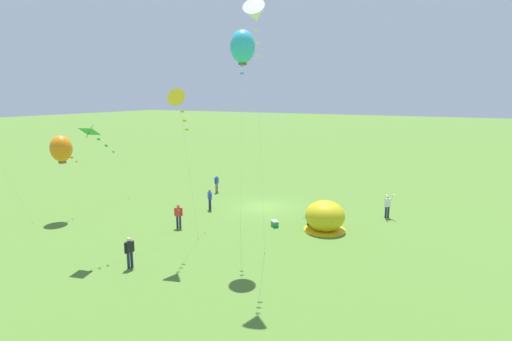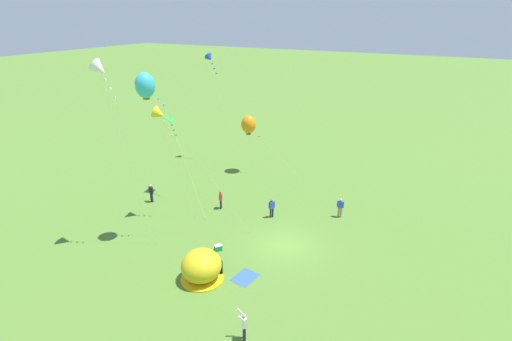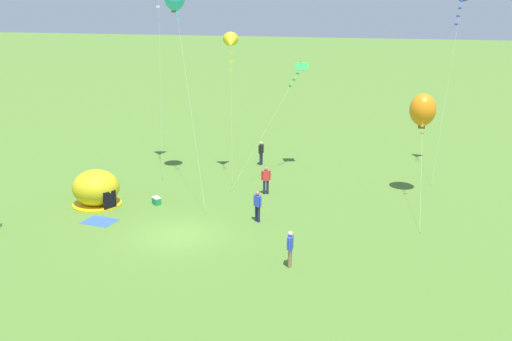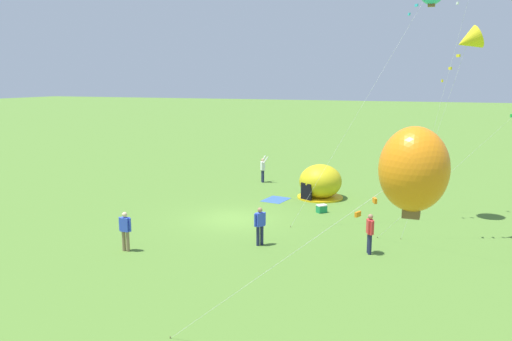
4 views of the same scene
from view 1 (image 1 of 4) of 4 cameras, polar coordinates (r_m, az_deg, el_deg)
The scene contains 14 objects.
ground_plane at distance 33.06m, azimuth 1.14°, elevation -5.24°, with size 300.00×300.00×0.00m, color #517A2D.
popup_tent at distance 27.66m, azimuth 9.80°, elevation -6.50°, with size 2.81×2.81×2.10m.
picnic_blanket at distance 30.57m, azimuth 8.62°, elevation -6.71°, with size 1.70×1.30×0.01m, color #3359A5.
cooler_box at distance 28.28m, azimuth 2.70°, elevation -7.60°, with size 0.64×0.62×0.44m.
person_watching_sky at distance 32.20m, azimuth -6.62°, elevation -3.98°, with size 0.49×0.42×1.72m.
person_strolling at distance 37.78m, azimuth -5.66°, elevation -1.73°, with size 0.25×0.59×1.72m.
person_near_tent at distance 28.25m, azimuth -11.01°, elevation -6.24°, with size 0.55×0.36×1.72m.
person_center_field at distance 22.70m, azimuth -17.62°, elevation -10.89°, with size 0.32×0.58×1.72m.
person_arms_raised at distance 31.56m, azimuth 18.29°, elevation -4.71°, with size 0.72×0.68×1.89m.
kite_yellow at distance 22.47m, azimuth -10.91°, elevation 9.81°, with size 1.34×2.98×9.49m.
kite_white at distance 19.81m, azimuth -0.11°, elevation 21.46°, with size 1.41×3.27×13.51m.
kite_green at distance 23.77m, azimuth -21.99°, elevation 4.53°, with size 3.86×6.34×7.53m.
kite_cyan at distance 22.26m, azimuth -1.93°, elevation 17.25°, with size 4.39×6.55×12.54m.
kite_orange at distance 32.45m, azimuth -26.07°, elevation 2.82°, with size 1.54×7.10×6.23m.
Camera 1 is at (-14.47, 28.27, 9.19)m, focal length 28.00 mm.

